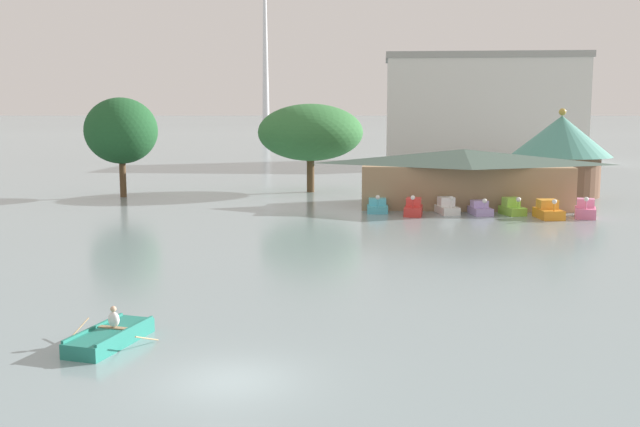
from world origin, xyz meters
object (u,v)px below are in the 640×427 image
pedal_boat_red (413,208)px  shoreline_tree_mid (310,132)px  pedal_boat_lavender (480,209)px  distant_broadcast_tower (265,0)px  pedal_boat_orange (548,211)px  green_roof_pavilion (561,151)px  background_building_block (482,108)px  rowboat_with_rower (110,337)px  pedal_boat_white (447,207)px  shoreline_tree_tall_left (121,131)px  pedal_boat_lime (512,208)px  boathouse (463,176)px  pedal_boat_pink (585,210)px  pedal_boat_cyan (377,207)px

pedal_boat_red → shoreline_tree_mid: size_ratio=0.28×
pedal_boat_lavender → distant_broadcast_tower: (-71.81, 343.14, 66.19)m
pedal_boat_orange → green_roof_pavilion: bearing=157.3°
pedal_boat_red → green_roof_pavilion: green_roof_pavilion is taller
background_building_block → shoreline_tree_mid: bearing=-117.1°
rowboat_with_rower → shoreline_tree_mid: 50.39m
pedal_boat_orange → shoreline_tree_mid: (-20.32, 16.76, 5.53)m
pedal_boat_white → shoreline_tree_tall_left: 32.17m
green_roof_pavilion → background_building_block: bearing=91.9°
green_roof_pavilion → distant_broadcast_tower: distant_broadcast_tower is taller
pedal_boat_lavender → green_roof_pavilion: green_roof_pavilion is taller
pedal_boat_lavender → pedal_boat_lime: (2.55, 0.01, 0.10)m
background_building_block → pedal_boat_white: bearing=-99.9°
pedal_boat_white → boathouse: bearing=147.4°
pedal_boat_pink → pedal_boat_lavender: bearing=-84.8°
pedal_boat_cyan → shoreline_tree_mid: (-6.97, 14.38, 5.65)m
pedal_boat_white → boathouse: 5.72m
rowboat_with_rower → distant_broadcast_tower: distant_broadcast_tower is taller
pedal_boat_lavender → boathouse: 5.80m
pedal_boat_white → green_roof_pavilion: size_ratio=0.30×
green_roof_pavilion → distant_broadcast_tower: size_ratio=0.06×
pedal_boat_lime → pedal_boat_orange: size_ratio=0.84×
rowboat_with_rower → shoreline_tree_tall_left: (-15.28, 44.18, 6.09)m
shoreline_tree_mid → boathouse: bearing=-33.9°
pedal_boat_pink → green_roof_pavilion: bearing=-171.9°
pedal_boat_red → shoreline_tree_mid: shoreline_tree_mid is taller
pedal_boat_lime → green_roof_pavilion: green_roof_pavilion is taller
shoreline_tree_tall_left → distant_broadcast_tower: (-38.81, 333.94, 60.25)m
pedal_boat_red → pedal_boat_white: bearing=117.7°
pedal_boat_lavender → pedal_boat_white: bearing=-106.8°
pedal_boat_cyan → pedal_boat_lavender: 8.34m
rowboat_with_rower → background_building_block: size_ratio=0.13×
pedal_boat_cyan → distant_broadcast_tower: distant_broadcast_tower is taller
shoreline_tree_mid → background_building_block: bearing=62.9°
pedal_boat_white → background_building_block: size_ratio=0.09×
pedal_boat_cyan → pedal_boat_lime: size_ratio=1.03×
pedal_boat_lime → pedal_boat_cyan: bearing=-112.5°
pedal_boat_orange → boathouse: bearing=-147.1°
pedal_boat_white → green_roof_pavilion: green_roof_pavilion is taller
pedal_boat_lavender → pedal_boat_cyan: bearing=-104.7°
pedal_boat_pink → shoreline_tree_mid: shoreline_tree_mid is taller
pedal_boat_orange → boathouse: boathouse is taller
distant_broadcast_tower → boathouse: bearing=-78.1°
pedal_boat_pink → boathouse: bearing=-112.7°
pedal_boat_red → pedal_boat_lime: size_ratio=1.18×
pedal_boat_white → background_building_block: (10.53, 60.04, 8.05)m
pedal_boat_white → shoreline_tree_mid: size_ratio=0.27×
pedal_boat_white → distant_broadcast_tower: distant_broadcast_tower is taller
pedal_boat_red → pedal_boat_lavender: bearing=104.2°
rowboat_with_rower → shoreline_tree_mid: size_ratio=0.38×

